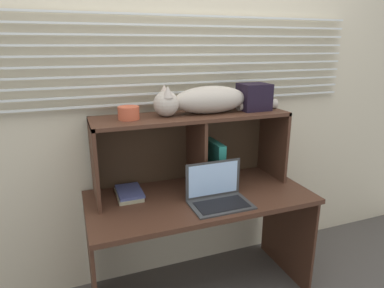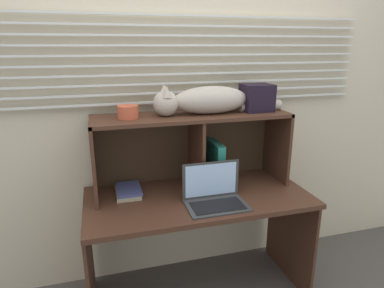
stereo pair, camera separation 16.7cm
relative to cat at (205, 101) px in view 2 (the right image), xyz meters
name	(u,v)px [view 2 (the right image)]	position (x,y,z in m)	size (l,w,h in m)	color
back_panel_with_blinds	(183,98)	(-0.08, 0.22, -0.02)	(4.40, 0.08, 2.50)	beige
desk	(198,216)	(-0.08, -0.14, -0.70)	(1.36, 0.64, 0.71)	#45281B
hutch_shelf_unit	(191,137)	(-0.08, 0.03, -0.23)	(1.22, 0.34, 0.48)	#45281B
cat	(205,101)	(0.00, 0.00, 0.00)	(0.84, 0.18, 0.19)	#B6A999
laptop	(215,195)	(-0.02, -0.27, -0.51)	(0.35, 0.23, 0.23)	#373737
binder_upright	(215,163)	(0.07, 0.00, -0.41)	(0.05, 0.25, 0.29)	#258070
book_stack	(128,191)	(-0.49, 0.00, -0.54)	(0.15, 0.23, 0.04)	gray
small_basket	(128,112)	(-0.47, 0.00, -0.05)	(0.12, 0.12, 0.07)	#BF5134
storage_box	(257,98)	(0.35, 0.00, 0.00)	(0.19, 0.16, 0.17)	black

